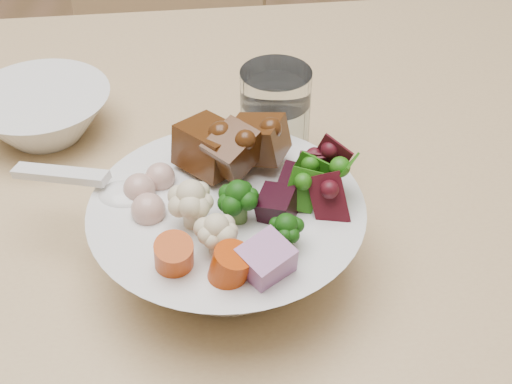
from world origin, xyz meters
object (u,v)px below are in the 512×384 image
(dining_table, at_px, (387,283))
(food_bowl, at_px, (230,230))
(water_glass, at_px, (275,128))
(chair_far, at_px, (158,119))
(side_bowl, at_px, (43,114))

(dining_table, bearing_deg, food_bowl, -169.19)
(dining_table, xyz_separation_m, water_glass, (-0.12, 0.09, 0.14))
(chair_far, bearing_deg, side_bowl, -81.45)
(dining_table, distance_m, water_glass, 0.20)
(water_glass, bearing_deg, food_bowl, -107.37)
(food_bowl, bearing_deg, dining_table, 17.38)
(food_bowl, xyz_separation_m, side_bowl, (-0.21, 0.20, -0.01))
(dining_table, distance_m, chair_far, 0.80)
(water_glass, relative_size, side_bowl, 0.78)
(food_bowl, bearing_deg, chair_far, 103.51)
(food_bowl, distance_m, water_glass, 0.14)
(chair_far, bearing_deg, food_bowl, -63.63)
(food_bowl, xyz_separation_m, water_glass, (0.04, 0.14, 0.01))
(side_bowl, bearing_deg, chair_far, 85.69)
(water_glass, bearing_deg, dining_table, -35.91)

